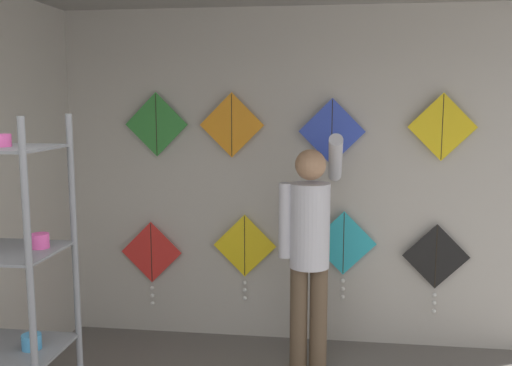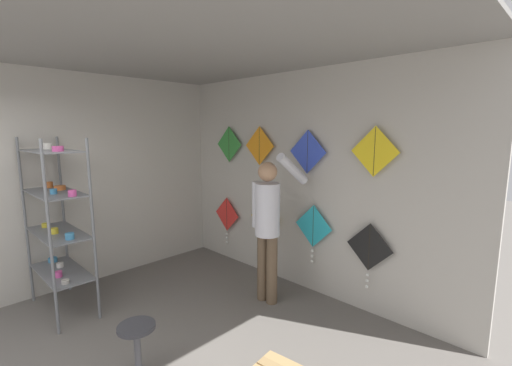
{
  "view_description": "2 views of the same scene",
  "coord_description": "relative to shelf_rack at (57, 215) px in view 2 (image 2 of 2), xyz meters",
  "views": [
    {
      "loc": [
        0.32,
        -1.4,
        2.04
      ],
      "look_at": [
        -0.26,
        3.01,
        1.4
      ],
      "focal_mm": 40.0,
      "sensor_mm": 36.0,
      "label": 1
    },
    {
      "loc": [
        2.82,
        -0.19,
        2.07
      ],
      "look_at": [
        -0.33,
        3.01,
        1.37
      ],
      "focal_mm": 24.0,
      "sensor_mm": 36.0,
      "label": 2
    }
  ],
  "objects": [
    {
      "name": "stool",
      "position": [
        1.67,
        0.07,
        -0.74
      ],
      "size": [
        0.31,
        0.31,
        0.47
      ],
      "color": "#4C4C51",
      "rests_on": "ground"
    },
    {
      "name": "kite_7",
      "position": [
        2.56,
        2.35,
        0.72
      ],
      "size": [
        0.54,
        0.01,
        0.54
      ],
      "color": "yellow"
    },
    {
      "name": "shopkeeper",
      "position": [
        1.55,
        1.8,
        -0.1
      ],
      "size": [
        0.46,
        0.64,
        1.81
      ],
      "rotation": [
        0.0,
        0.0,
        0.04
      ],
      "color": "brown",
      "rests_on": "ground"
    },
    {
      "name": "kite_3",
      "position": [
        2.56,
        2.35,
        -0.38
      ],
      "size": [
        0.54,
        0.04,
        0.75
      ],
      "color": "black"
    },
    {
      "name": "back_panel",
      "position": [
        1.38,
        2.44,
        0.28
      ],
      "size": [
        4.68,
        0.06,
        2.8
      ],
      "primitive_type": "cube",
      "color": "#BCB7AD",
      "rests_on": "ground"
    },
    {
      "name": "kite_0",
      "position": [
        0.16,
        2.35,
        -0.42
      ],
      "size": [
        0.54,
        0.04,
        0.75
      ],
      "color": "red"
    },
    {
      "name": "kite_5",
      "position": [
        0.88,
        2.35,
        0.72
      ],
      "size": [
        0.54,
        0.01,
        0.54
      ],
      "color": "orange"
    },
    {
      "name": "kite_1",
      "position": [
        0.98,
        2.35,
        -0.34
      ],
      "size": [
        0.54,
        0.04,
        0.75
      ],
      "color": "yellow"
    },
    {
      "name": "kite_2",
      "position": [
        1.81,
        2.35,
        -0.29
      ],
      "size": [
        0.54,
        0.04,
        0.75
      ],
      "color": "#28B2C6"
    },
    {
      "name": "kite_6",
      "position": [
        1.7,
        2.35,
        0.67
      ],
      "size": [
        0.54,
        0.01,
        0.54
      ],
      "color": "blue"
    },
    {
      "name": "shelf_rack",
      "position": [
        0.0,
        0.0,
        0.0
      ],
      "size": [
        1.01,
        0.44,
        1.99
      ],
      "color": "slate",
      "rests_on": "ground"
    },
    {
      "name": "kite_4",
      "position": [
        0.24,
        2.35,
        0.72
      ],
      "size": [
        0.54,
        0.01,
        0.54
      ],
      "color": "#338C38"
    },
    {
      "name": "ceiling_slab",
      "position": [
        1.38,
        0.76,
        1.7
      ],
      "size": [
        4.68,
        4.11,
        0.04
      ],
      "primitive_type": "cube",
      "color": "gray"
    },
    {
      "name": "left_panel",
      "position": [
        -0.59,
        0.76,
        0.28
      ],
      "size": [
        0.06,
        4.11,
        2.8
      ],
      "primitive_type": "cube",
      "color": "#BCB7AD",
      "rests_on": "ground"
    }
  ]
}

